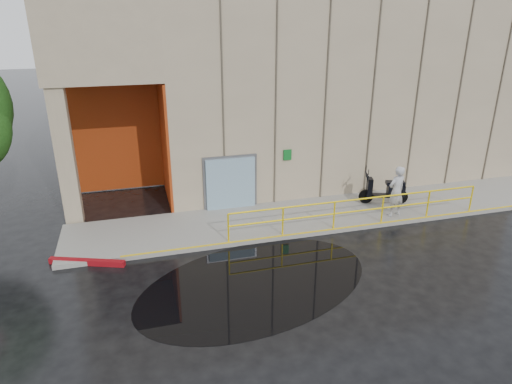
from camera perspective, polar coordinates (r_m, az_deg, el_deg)
ground at (r=12.93m, az=1.86°, el=-12.78°), size 120.00×120.00×0.00m
sidewalk at (r=17.88m, az=9.86°, el=-2.55°), size 20.00×3.00×0.15m
building at (r=22.94m, az=6.14°, el=13.76°), size 20.00×10.17×8.00m
guardrail at (r=16.65m, az=12.71°, el=-2.37°), size 9.56×0.06×1.03m
person at (r=17.61m, az=17.13°, el=0.08°), size 0.79×0.61×1.94m
scooter at (r=18.68m, az=15.86°, el=1.08°), size 1.98×1.16×1.50m
red_curb at (r=15.20m, az=-20.38°, el=-8.20°), size 2.31×1.02×0.18m
puddle at (r=13.43m, az=-0.02°, el=-11.30°), size 8.22×6.40×0.01m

